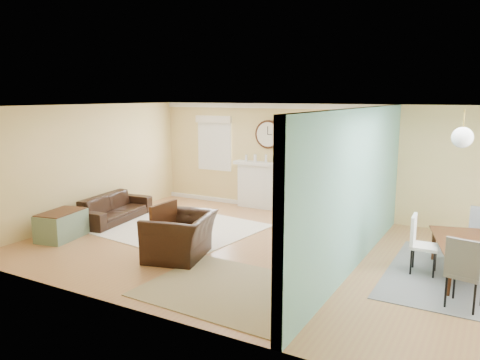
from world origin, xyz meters
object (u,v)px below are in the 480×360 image
object	(u,v)px
sofa	(114,208)
eames_chair	(180,236)
green_chair	(322,210)
dining_table	(470,261)
credenza	(354,220)

from	to	relation	value
sofa	eames_chair	xyz separation A→B (m)	(2.77, -1.24, 0.09)
sofa	eames_chair	distance (m)	3.03
eames_chair	green_chair	size ratio (longest dim) A/B	1.55
eames_chair	dining_table	size ratio (longest dim) A/B	0.70
green_chair	dining_table	bearing A→B (deg)	156.52
eames_chair	dining_table	world-z (taller)	eames_chair
eames_chair	green_chair	bearing A→B (deg)	140.99
credenza	dining_table	xyz separation A→B (m)	(2.11, -1.09, -0.10)
dining_table	sofa	bearing A→B (deg)	76.31
green_chair	dining_table	world-z (taller)	green_chair
credenza	eames_chair	bearing A→B (deg)	-133.63
sofa	green_chair	bearing A→B (deg)	-73.74
sofa	credenza	xyz separation A→B (m)	(5.12, 1.22, 0.11)
green_chair	eames_chair	bearing A→B (deg)	72.40
sofa	eames_chair	bearing A→B (deg)	-122.31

